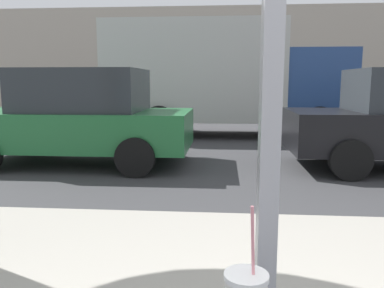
# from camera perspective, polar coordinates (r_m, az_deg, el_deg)

# --- Properties ---
(ground_plane) EXTENTS (60.00, 60.00, 0.00)m
(ground_plane) POSITION_cam_1_polar(r_m,az_deg,el_deg) (9.05, 5.30, -0.52)
(ground_plane) COLOR #38383A
(building_facade_far) EXTENTS (28.00, 1.20, 5.15)m
(building_facade_far) POSITION_cam_1_polar(r_m,az_deg,el_deg) (20.26, 5.05, 12.09)
(building_facade_far) COLOR #A89E8E
(building_facade_far) RESTS_ON ground
(parked_car_green) EXTENTS (4.12, 2.02, 1.73)m
(parked_car_green) POSITION_cam_1_polar(r_m,az_deg,el_deg) (7.40, -16.17, 3.82)
(parked_car_green) COLOR #236B38
(parked_car_green) RESTS_ON ground
(box_truck) EXTENTS (6.56, 2.44, 3.10)m
(box_truck) POSITION_cam_1_polar(r_m,az_deg,el_deg) (11.00, 4.07, 9.92)
(box_truck) COLOR beige
(box_truck) RESTS_ON ground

